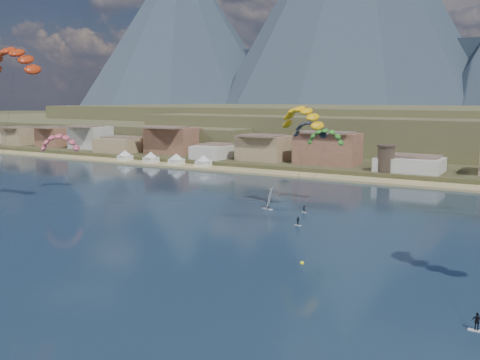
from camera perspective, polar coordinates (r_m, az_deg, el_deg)
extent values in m
plane|color=black|center=(74.64, -12.64, -10.87)|extent=(2400.00, 2400.00, 0.00)
cube|color=tan|center=(166.35, 12.88, 0.02)|extent=(2200.00, 12.00, 0.90)
cube|color=brown|center=(353.68, -14.62, 5.55)|extent=(280.00, 130.00, 10.00)
cube|color=brown|center=(323.86, 14.32, 6.01)|extent=(380.00, 170.00, 18.00)
cone|color=#2A3847|center=(1037.89, -6.30, 15.70)|extent=(400.00, 400.00, 300.00)
cone|color=#2A3847|center=(1219.46, -15.84, 12.73)|extent=(340.00, 340.00, 230.00)
cylinder|color=#47382D|center=(171.89, 15.33, 2.14)|extent=(5.20, 5.20, 8.00)
cylinder|color=#47382D|center=(171.47, 15.39, 3.57)|extent=(5.82, 5.82, 0.60)
cube|color=white|center=(213.99, -12.18, 2.33)|extent=(4.50, 4.50, 2.00)
pyramid|color=white|center=(213.69, -12.21, 3.13)|extent=(6.40, 6.40, 2.00)
cube|color=white|center=(205.52, -9.49, 2.15)|extent=(4.50, 4.50, 2.00)
pyramid|color=white|center=(205.20, -9.51, 2.98)|extent=(6.40, 6.40, 2.00)
cube|color=white|center=(198.13, -6.81, 1.97)|extent=(4.50, 4.50, 2.00)
pyramid|color=white|center=(197.81, -6.83, 2.83)|extent=(6.40, 6.40, 2.00)
cube|color=white|center=(191.21, -3.93, 1.77)|extent=(4.50, 4.50, 2.00)
pyramid|color=white|center=(190.87, -3.94, 2.66)|extent=(6.40, 6.40, 2.00)
cylinder|color=#262626|center=(120.26, -23.84, 3.65)|extent=(0.05, 0.05, 30.97)
cube|color=silver|center=(105.92, 6.20, -4.83)|extent=(1.50, 0.78, 0.10)
imported|color=black|center=(105.72, 6.20, -4.37)|extent=(0.93, 0.81, 1.65)
cylinder|color=#262626|center=(110.12, 6.44, 0.88)|extent=(0.05, 0.05, 21.42)
cube|color=silver|center=(64.72, 23.96, -14.50)|extent=(1.74, 0.56, 0.11)
imported|color=black|center=(64.33, 24.02, -13.64)|extent=(1.17, 0.52, 1.98)
cube|color=silver|center=(117.91, 6.88, -3.45)|extent=(1.33, 1.05, 0.09)
imported|color=black|center=(117.74, 6.88, -3.06)|extent=(1.13, 1.01, 1.52)
cylinder|color=#262626|center=(120.74, 8.02, 0.49)|extent=(0.05, 0.05, 16.45)
cylinder|color=#262626|center=(148.93, -19.73, 0.85)|extent=(0.04, 0.04, 13.43)
cylinder|color=#262626|center=(123.74, 6.68, 0.92)|extent=(0.04, 0.04, 17.54)
cube|color=silver|center=(120.73, 2.96, -3.10)|extent=(2.77, 1.56, 0.13)
imported|color=black|center=(120.52, 2.96, -2.62)|extent=(1.08, 0.87, 1.92)
cube|color=white|center=(120.06, 3.16, -2.00)|extent=(1.87, 3.07, 4.58)
sphere|color=#FFFE1A|center=(82.13, 6.66, -8.81)|extent=(0.60, 0.60, 0.60)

